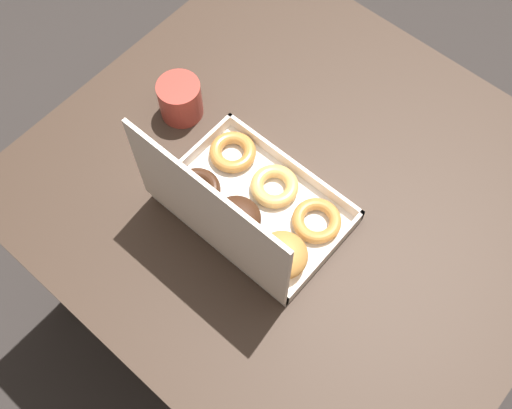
# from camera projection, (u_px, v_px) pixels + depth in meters

# --- Properties ---
(ground_plane) EXTENTS (8.00, 8.00, 0.00)m
(ground_plane) POSITION_uv_depth(u_px,v_px,m) (286.00, 294.00, 1.89)
(ground_plane) COLOR #2D2826
(dining_table) EXTENTS (1.08, 0.99, 0.72)m
(dining_table) POSITION_uv_depth(u_px,v_px,m) (298.00, 206.00, 1.33)
(dining_table) COLOR #38281E
(dining_table) RESTS_ON ground_plane
(donut_box) EXTENTS (0.36, 0.25, 0.28)m
(donut_box) POSITION_uv_depth(u_px,v_px,m) (249.00, 211.00, 1.17)
(donut_box) COLOR silver
(donut_box) RESTS_ON dining_table
(coffee_mug) EXTENTS (0.09, 0.09, 0.09)m
(coffee_mug) POSITION_uv_depth(u_px,v_px,m) (180.00, 99.00, 1.29)
(coffee_mug) COLOR #A3382D
(coffee_mug) RESTS_ON dining_table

